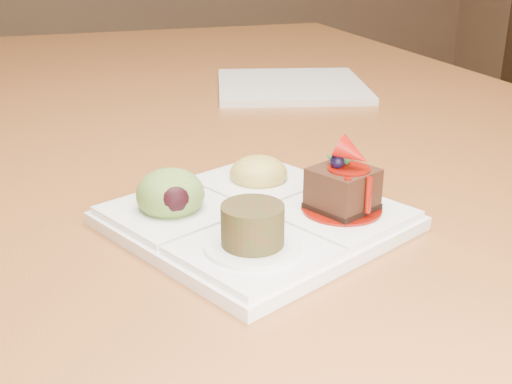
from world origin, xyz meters
name	(u,v)px	position (x,y,z in m)	size (l,w,h in m)	color
dining_table	(252,146)	(0.00, 0.00, 0.68)	(1.00, 1.80, 0.75)	#A35E2A
sampler_plate	(252,208)	(-0.14, -0.43, 0.77)	(0.30, 0.30, 0.09)	white
second_plate	(291,86)	(0.10, 0.09, 0.76)	(0.25, 0.25, 0.01)	white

